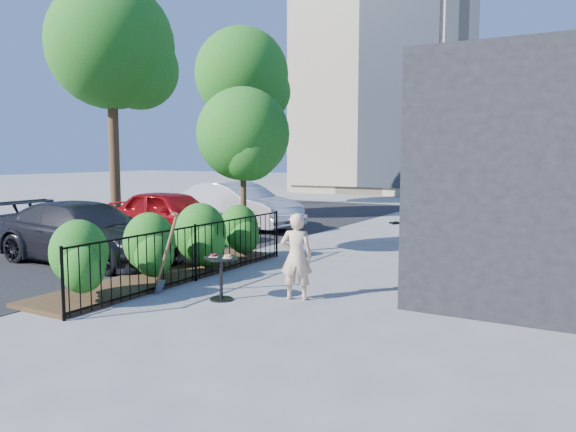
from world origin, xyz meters
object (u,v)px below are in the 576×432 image
Objects in this scene: car_darkgrey at (86,233)px; car_red at (171,215)px; street_tree_near at (111,53)px; cafe_table at (221,270)px; street_tree_far at (242,80)px; shovel at (165,258)px; woman at (296,257)px; car_silver at (238,205)px; patio_tree at (244,140)px.

car_red is at bearing 9.98° from car_darkgrey.
street_tree_near is at bearing 68.93° from car_red.
street_tree_far is at bearing 123.15° from cafe_table.
shovel is at bearing -168.77° from cafe_table.
woman reaches higher than car_darkgrey.
street_tree_far is at bearing 119.95° from shovel.
car_darkgrey is at bearing -165.90° from car_silver.
street_tree_far is 5.70× the size of woman.
patio_tree reaches higher than shovel.
cafe_table is 1.27m from woman.
patio_tree reaches higher than cafe_table.
woman is (3.07, -3.01, -2.04)m from patio_tree.
street_tree_far is 9.92m from car_silver.
street_tree_far is 1.80× the size of car_silver.
car_silver is at bearing 116.94° from shovel.
woman is 0.31× the size of car_darkgrey.
patio_tree is at bearing -133.26° from car_silver.
shovel is 0.32× the size of car_silver.
car_silver is (4.63, 0.90, -5.16)m from street_tree_near.
car_darkgrey is at bearing -135.89° from patio_tree.
car_silver is 0.98× the size of car_darkgrey.
car_red is at bearing -66.35° from street_tree_far.
street_tree_far reaches higher than woman.
street_tree_near reaches higher than car_red.
car_red is (-3.28, 1.10, -2.05)m from patio_tree.
car_darkgrey is (5.11, -13.71, -5.24)m from street_tree_far.
car_silver is (4.63, -7.10, -5.16)m from street_tree_far.
car_red is at bearing -174.12° from car_silver.
cafe_table is (9.70, -6.86, -5.42)m from street_tree_near.
car_red is at bearing 161.38° from patio_tree.
cafe_table is at bearing -105.03° from car_darkgrey.
street_tree_near reaches higher than car_darkgrey.
shovel is 0.32× the size of car_darkgrey.
patio_tree reaches higher than car_red.
street_tree_near reaches higher than shovel.
car_silver is 6.62m from car_darkgrey.
street_tree_near is 1.00× the size of street_tree_far.
patio_tree is 4.16m from car_darkgrey.
street_tree_near is (-7.70, 3.20, 3.15)m from patio_tree.
woman reaches higher than shovel.
car_red is (-4.26, 4.97, 0.07)m from shovel.
woman is at bearing -52.84° from street_tree_far.
patio_tree is 0.48× the size of street_tree_near.
street_tree_near is 8.00m from street_tree_far.
cafe_table is (9.70, -14.86, -5.42)m from street_tree_far.
car_silver is (0.21, 2.99, 0.04)m from car_red.
street_tree_near is 12.37m from shovel.
car_darkgrey is (0.69, -3.61, -0.03)m from car_red.
street_tree_near is 1.77× the size of car_darkgrey.
shovel reaches higher than car_darkgrey.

